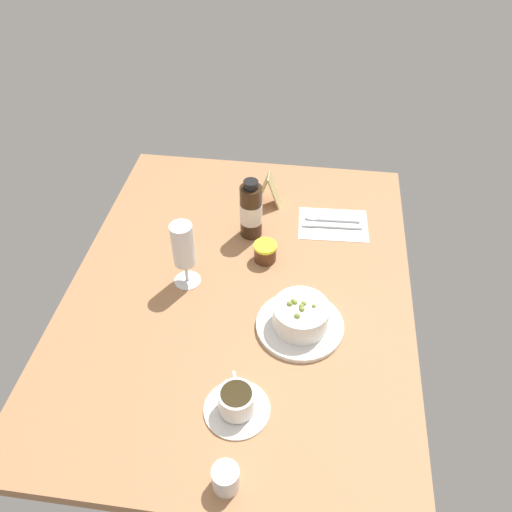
{
  "coord_description": "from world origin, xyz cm",
  "views": [
    {
      "loc": [
        -86.98,
        -15.77,
        93.96
      ],
      "look_at": [
        2.75,
        -3.66,
        8.06
      ],
      "focal_mm": 36.44,
      "sensor_mm": 36.0,
      "label": 1
    }
  ],
  "objects_px": {
    "coffee_cup": "(237,402)",
    "menu_card": "(268,190)",
    "porridge_bowl": "(300,318)",
    "sauce_bottle_brown": "(253,211)",
    "creamer_jug": "(225,478)",
    "jam_jar": "(265,252)",
    "wine_glass": "(183,248)",
    "cutlery_setting": "(332,224)"
  },
  "relations": [
    {
      "from": "coffee_cup",
      "to": "menu_card",
      "type": "height_order",
      "value": "menu_card"
    },
    {
      "from": "porridge_bowl",
      "to": "sauce_bottle_brown",
      "type": "bearing_deg",
      "value": 26.09
    },
    {
      "from": "creamer_jug",
      "to": "sauce_bottle_brown",
      "type": "height_order",
      "value": "sauce_bottle_brown"
    },
    {
      "from": "porridge_bowl",
      "to": "coffee_cup",
      "type": "relative_size",
      "value": 1.5
    },
    {
      "from": "porridge_bowl",
      "to": "menu_card",
      "type": "height_order",
      "value": "menu_card"
    },
    {
      "from": "creamer_jug",
      "to": "menu_card",
      "type": "distance_m",
      "value": 0.83
    },
    {
      "from": "creamer_jug",
      "to": "jam_jar",
      "type": "bearing_deg",
      "value": 0.16
    },
    {
      "from": "sauce_bottle_brown",
      "to": "wine_glass",
      "type": "bearing_deg",
      "value": 145.62
    },
    {
      "from": "menu_card",
      "to": "cutlery_setting",
      "type": "bearing_deg",
      "value": -111.12
    },
    {
      "from": "porridge_bowl",
      "to": "sauce_bottle_brown",
      "type": "relative_size",
      "value": 1.15
    },
    {
      "from": "cutlery_setting",
      "to": "coffee_cup",
      "type": "bearing_deg",
      "value": 164.15
    },
    {
      "from": "creamer_jug",
      "to": "porridge_bowl",
      "type": "bearing_deg",
      "value": -15.49
    },
    {
      "from": "porridge_bowl",
      "to": "coffee_cup",
      "type": "distance_m",
      "value": 0.25
    },
    {
      "from": "cutlery_setting",
      "to": "menu_card",
      "type": "height_order",
      "value": "menu_card"
    },
    {
      "from": "wine_glass",
      "to": "menu_card",
      "type": "relative_size",
      "value": 1.81
    },
    {
      "from": "porridge_bowl",
      "to": "jam_jar",
      "type": "distance_m",
      "value": 0.24
    },
    {
      "from": "jam_jar",
      "to": "sauce_bottle_brown",
      "type": "height_order",
      "value": "sauce_bottle_brown"
    },
    {
      "from": "coffee_cup",
      "to": "sauce_bottle_brown",
      "type": "relative_size",
      "value": 0.77
    },
    {
      "from": "jam_jar",
      "to": "cutlery_setting",
      "type": "bearing_deg",
      "value": -45.64
    },
    {
      "from": "porridge_bowl",
      "to": "coffee_cup",
      "type": "height_order",
      "value": "porridge_bowl"
    },
    {
      "from": "coffee_cup",
      "to": "creamer_jug",
      "type": "distance_m",
      "value": 0.15
    },
    {
      "from": "sauce_bottle_brown",
      "to": "creamer_jug",
      "type": "bearing_deg",
      "value": -176.03
    },
    {
      "from": "wine_glass",
      "to": "cutlery_setting",
      "type": "bearing_deg",
      "value": -52.64
    },
    {
      "from": "porridge_bowl",
      "to": "wine_glass",
      "type": "bearing_deg",
      "value": 69.13
    },
    {
      "from": "jam_jar",
      "to": "menu_card",
      "type": "distance_m",
      "value": 0.24
    },
    {
      "from": "wine_glass",
      "to": "sauce_bottle_brown",
      "type": "bearing_deg",
      "value": -34.38
    },
    {
      "from": "wine_glass",
      "to": "menu_card",
      "type": "xyz_separation_m",
      "value": [
        0.34,
        -0.16,
        -0.06
      ]
    },
    {
      "from": "jam_jar",
      "to": "menu_card",
      "type": "xyz_separation_m",
      "value": [
        0.24,
        0.02,
        0.02
      ]
    },
    {
      "from": "creamer_jug",
      "to": "jam_jar",
      "type": "distance_m",
      "value": 0.59
    },
    {
      "from": "coffee_cup",
      "to": "jam_jar",
      "type": "bearing_deg",
      "value": -0.41
    },
    {
      "from": "sauce_bottle_brown",
      "to": "jam_jar",
      "type": "bearing_deg",
      "value": -154.54
    },
    {
      "from": "cutlery_setting",
      "to": "sauce_bottle_brown",
      "type": "relative_size",
      "value": 1.14
    },
    {
      "from": "creamer_jug",
      "to": "menu_card",
      "type": "relative_size",
      "value": 0.61
    },
    {
      "from": "creamer_jug",
      "to": "wine_glass",
      "type": "distance_m",
      "value": 0.53
    },
    {
      "from": "cutlery_setting",
      "to": "sauce_bottle_brown",
      "type": "xyz_separation_m",
      "value": [
        -0.07,
        0.21,
        0.08
      ]
    },
    {
      "from": "wine_glass",
      "to": "jam_jar",
      "type": "bearing_deg",
      "value": -60.49
    },
    {
      "from": "creamer_jug",
      "to": "sauce_bottle_brown",
      "type": "bearing_deg",
      "value": 3.97
    },
    {
      "from": "wine_glass",
      "to": "jam_jar",
      "type": "xyz_separation_m",
      "value": [
        0.1,
        -0.18,
        -0.09
      ]
    },
    {
      "from": "coffee_cup",
      "to": "menu_card",
      "type": "bearing_deg",
      "value": 1.39
    },
    {
      "from": "coffee_cup",
      "to": "porridge_bowl",
      "type": "bearing_deg",
      "value": -25.76
    },
    {
      "from": "sauce_bottle_brown",
      "to": "menu_card",
      "type": "height_order",
      "value": "sauce_bottle_brown"
    },
    {
      "from": "coffee_cup",
      "to": "jam_jar",
      "type": "distance_m",
      "value": 0.44
    }
  ]
}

